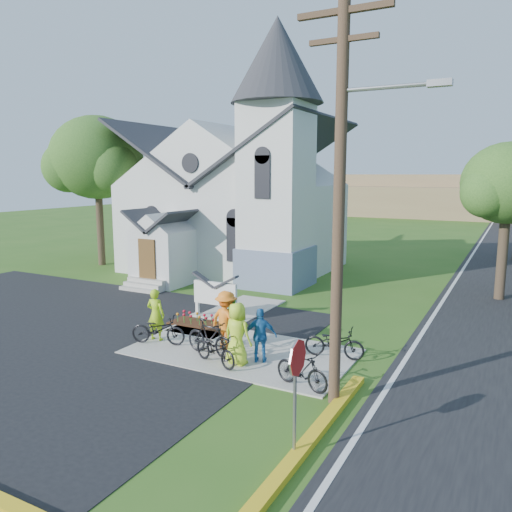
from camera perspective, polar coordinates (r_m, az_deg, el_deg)
The scene contains 20 objects.
ground at distance 16.65m, azimuth -7.13°, elevation -10.53°, with size 120.00×120.00×0.00m, color #325E1B.
sidewalk at distance 16.28m, azimuth -1.69°, elevation -10.84°, with size 7.00×4.00×0.05m, color #9E998E.
church at distance 29.15m, azimuth -2.02°, elevation 8.57°, with size 12.35×12.00×13.00m.
church_sign at distance 19.54m, azimuth -4.68°, elevation -4.34°, with size 2.20×0.40×1.70m.
flower_bed at distance 19.08m, azimuth -6.11°, elevation -7.79°, with size 2.60×1.10×0.07m, color #381F0F.
utility_pole at distance 11.87m, azimuth 9.82°, elevation 8.06°, with size 3.45×0.28×10.00m.
stop_sign at distance 10.08m, azimuth 4.68°, elevation -13.20°, with size 0.11×0.76×2.48m.
tree_lot_corner at distance 32.43m, azimuth -17.73°, elevation 10.62°, with size 5.60×5.60×9.15m.
tree_road_near at distance 24.78m, azimuth 26.86°, elevation 7.35°, with size 4.00×4.00×7.05m.
distant_hills at distance 69.42m, azimuth 23.32°, elevation 5.72°, with size 61.00×10.00×5.60m.
cyclist_0 at distance 17.35m, azimuth -11.40°, elevation -6.56°, with size 0.65×0.43×1.78m, color #9ED118.
bike_0 at distance 17.03m, azimuth -11.12°, elevation -8.25°, with size 0.65×1.87×0.98m, color black.
cyclist_1 at distance 16.75m, azimuth -2.95°, elevation -7.31°, with size 0.77×0.60×1.59m, color green.
bike_1 at distance 15.76m, azimuth -5.30°, elevation -9.29°, with size 0.53×1.88×1.13m, color black.
cyclist_2 at distance 15.09m, azimuth 0.54°, elevation -9.06°, with size 0.97×0.40×1.65m, color #2166A9.
bike_2 at distance 15.06m, azimuth -4.66°, elevation -10.55°, with size 0.63×1.80×0.95m, color black.
cyclist_3 at distance 16.15m, azimuth -3.43°, elevation -7.34°, with size 1.24×0.71×1.92m, color orange.
bike_3 at distance 13.51m, azimuth 5.25°, elevation -12.79°, with size 0.48×1.69×1.02m, color black.
cyclist_4 at distance 14.90m, azimuth -2.16°, elevation -8.86°, with size 0.92×0.60×1.87m, color #C1E82B.
bike_4 at distance 15.71m, azimuth 8.94°, elevation -9.73°, with size 0.65×1.85×0.97m, color black.
Camera 1 is at (9.08, -12.77, 5.64)m, focal length 35.00 mm.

